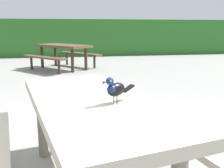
{
  "coord_description": "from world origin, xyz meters",
  "views": [
    {
      "loc": [
        -0.09,
        -1.62,
        1.23
      ],
      "look_at": [
        0.23,
        0.14,
        0.84
      ],
      "focal_mm": 41.53,
      "sensor_mm": 36.0,
      "label": 1
    }
  ],
  "objects": [
    {
      "name": "picnic_table_foreground",
      "position": [
        0.08,
        0.17,
        0.56
      ],
      "size": [
        1.99,
        2.02,
        0.74
      ],
      "color": "#B2A893",
      "rests_on": "ground"
    },
    {
      "name": "hedge_wall",
      "position": [
        0.0,
        10.69,
        0.81
      ],
      "size": [
        28.0,
        1.62,
        1.61
      ],
      "primitive_type": "cube",
      "color": "#2D6B28",
      "rests_on": "ground"
    },
    {
      "name": "bird_grackle",
      "position": [
        0.22,
        -0.02,
        0.84
      ],
      "size": [
        0.25,
        0.19,
        0.18
      ],
      "color": "black",
      "rests_on": "picnic_table_foreground"
    },
    {
      "name": "picnic_table_mid_left",
      "position": [
        -0.12,
        6.41,
        0.56
      ],
      "size": [
        2.39,
        2.39,
        0.74
      ],
      "color": "brown",
      "rests_on": "ground"
    }
  ]
}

